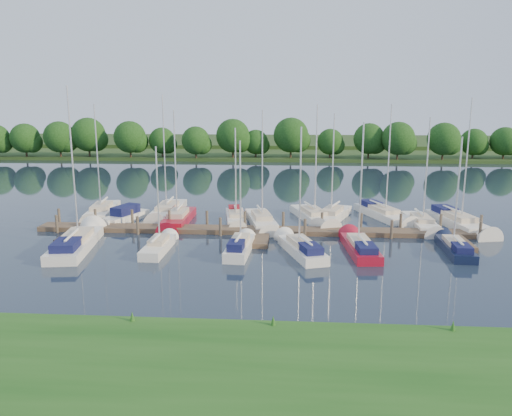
# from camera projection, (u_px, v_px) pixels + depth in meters

# --- Properties ---
(ground) EXTENTS (260.00, 260.00, 0.00)m
(ground) POSITION_uv_depth(u_px,v_px,m) (257.00, 261.00, 35.92)
(ground) COLOR #1A2435
(ground) RESTS_ON ground
(near_bank) EXTENTS (90.00, 10.00, 0.50)m
(near_bank) POSITION_uv_depth(u_px,v_px,m) (231.00, 378.00, 20.26)
(near_bank) COLOR #1B4D16
(near_bank) RESTS_ON ground
(dock) EXTENTS (40.00, 6.00, 0.40)m
(dock) POSITION_uv_depth(u_px,v_px,m) (263.00, 232.00, 43.01)
(dock) COLOR #4F3A2C
(dock) RESTS_ON ground
(mooring_pilings) EXTENTS (38.24, 2.84, 2.00)m
(mooring_pilings) POSITION_uv_depth(u_px,v_px,m) (263.00, 225.00, 44.02)
(mooring_pilings) COLOR #473D33
(mooring_pilings) RESTS_ON ground
(far_shore) EXTENTS (180.00, 30.00, 0.60)m
(far_shore) POSITION_uv_depth(u_px,v_px,m) (280.00, 153.00, 109.03)
(far_shore) COLOR #213D17
(far_shore) RESTS_ON ground
(distant_hill) EXTENTS (220.00, 40.00, 1.40)m
(distant_hill) POSITION_uv_depth(u_px,v_px,m) (282.00, 142.00, 133.34)
(distant_hill) COLOR #324B21
(distant_hill) RESTS_ON ground
(treeline) EXTENTS (147.48, 10.07, 8.26)m
(treeline) POSITION_uv_depth(u_px,v_px,m) (271.00, 139.00, 95.69)
(treeline) COLOR #38281C
(treeline) RESTS_ON ground
(sailboat_n_0) EXTENTS (3.19, 9.10, 11.48)m
(sailboat_n_0) POSITION_uv_depth(u_px,v_px,m) (102.00, 213.00, 50.27)
(sailboat_n_0) COLOR white
(sailboat_n_0) RESTS_ON ground
(motorboat) EXTENTS (3.44, 6.06, 1.87)m
(motorboat) POSITION_uv_depth(u_px,v_px,m) (124.00, 217.00, 47.85)
(motorboat) COLOR white
(motorboat) RESTS_ON ground
(sailboat_n_2) EXTENTS (2.53, 9.80, 12.35)m
(sailboat_n_2) POSITION_uv_depth(u_px,v_px,m) (167.00, 212.00, 50.55)
(sailboat_n_2) COLOR white
(sailboat_n_2) RESTS_ON ground
(sailboat_n_3) EXTENTS (2.06, 8.50, 10.99)m
(sailboat_n_3) POSITION_uv_depth(u_px,v_px,m) (178.00, 220.00, 46.98)
(sailboat_n_3) COLOR maroon
(sailboat_n_3) RESTS_ON ground
(sailboat_n_4) EXTENTS (2.66, 7.33, 9.23)m
(sailboat_n_4) POSITION_uv_depth(u_px,v_px,m) (236.00, 218.00, 47.84)
(sailboat_n_4) COLOR white
(sailboat_n_4) RESTS_ON ground
(sailboat_n_5) EXTENTS (3.56, 8.66, 10.96)m
(sailboat_n_5) POSITION_uv_depth(u_px,v_px,m) (262.00, 222.00, 46.35)
(sailboat_n_5) COLOR white
(sailboat_n_5) RESTS_ON ground
(sailboat_n_6) EXTENTS (4.30, 9.06, 11.44)m
(sailboat_n_6) POSITION_uv_depth(u_px,v_px,m) (314.00, 218.00, 48.21)
(sailboat_n_6) COLOR white
(sailboat_n_6) RESTS_ON ground
(sailboat_n_7) EXTENTS (4.28, 8.21, 10.65)m
(sailboat_n_7) POSITION_uv_depth(u_px,v_px,m) (332.00, 217.00, 48.34)
(sailboat_n_7) COLOR white
(sailboat_n_7) RESTS_ON ground
(sailboat_n_8) EXTENTS (4.67, 9.01, 11.44)m
(sailboat_n_8) POSITION_uv_depth(u_px,v_px,m) (383.00, 215.00, 49.29)
(sailboat_n_8) COLOR white
(sailboat_n_8) RESTS_ON ground
(sailboat_n_9) EXTENTS (2.09, 8.11, 10.28)m
(sailboat_n_9) POSITION_uv_depth(u_px,v_px,m) (422.00, 224.00, 45.62)
(sailboat_n_9) COLOR white
(sailboat_n_9) RESTS_ON ground
(sailboat_n_10) EXTENTS (3.86, 9.56, 12.08)m
(sailboat_n_10) POSITION_uv_depth(u_px,v_px,m) (458.00, 223.00, 45.70)
(sailboat_n_10) COLOR white
(sailboat_n_10) RESTS_ON ground
(sailboat_s_0) EXTENTS (3.68, 10.31, 12.88)m
(sailboat_s_0) POSITION_uv_depth(u_px,v_px,m) (77.00, 244.00, 39.16)
(sailboat_s_0) COLOR white
(sailboat_s_0) RESTS_ON ground
(sailboat_s_1) EXTENTS (1.57, 6.37, 8.37)m
(sailboat_s_1) POSITION_uv_depth(u_px,v_px,m) (159.00, 247.00, 38.43)
(sailboat_s_1) COLOR white
(sailboat_s_1) RESTS_ON ground
(sailboat_s_2) EXTENTS (1.91, 6.74, 8.89)m
(sailboat_s_2) POSITION_uv_depth(u_px,v_px,m) (240.00, 248.00, 37.94)
(sailboat_s_2) COLOR white
(sailboat_s_2) RESTS_ON ground
(sailboat_s_3) EXTENTS (3.80, 7.66, 9.88)m
(sailboat_s_3) POSITION_uv_depth(u_px,v_px,m) (301.00, 249.00, 37.66)
(sailboat_s_3) COLOR white
(sailboat_s_3) RESTS_ON ground
(sailboat_s_4) EXTENTS (2.42, 8.02, 10.15)m
(sailboat_s_4) POSITION_uv_depth(u_px,v_px,m) (359.00, 247.00, 38.19)
(sailboat_s_4) COLOR maroon
(sailboat_s_4) RESTS_ON ground
(sailboat_s_5) EXTENTS (1.97, 7.10, 9.07)m
(sailboat_s_5) POSITION_uv_depth(u_px,v_px,m) (454.00, 248.00, 38.08)
(sailboat_s_5) COLOR black
(sailboat_s_5) RESTS_ON ground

